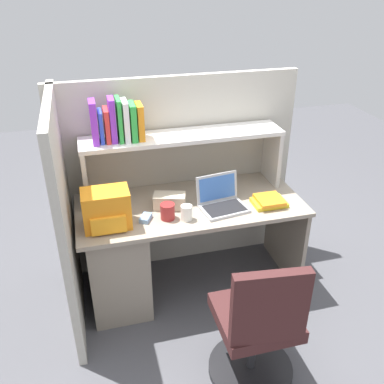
{
  "coord_description": "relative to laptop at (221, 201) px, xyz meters",
  "views": [
    {
      "loc": [
        -0.65,
        -2.52,
        2.24
      ],
      "look_at": [
        0.0,
        -0.05,
        0.85
      ],
      "focal_mm": 39.6,
      "sensor_mm": 36.0,
      "label": 1
    }
  ],
  "objects": [
    {
      "name": "snack_canister",
      "position": [
        -0.39,
        -0.05,
        0.0
      ],
      "size": [
        0.1,
        0.1,
        0.11
      ],
      "primitive_type": "cylinder",
      "color": "maroon",
      "rests_on": "desk"
    },
    {
      "name": "reference_books_on_shelf",
      "position": [
        -0.64,
        0.3,
        0.53
      ],
      "size": [
        0.34,
        0.19,
        0.29
      ],
      "color": "purple",
      "rests_on": "overhead_hutch"
    },
    {
      "name": "desk",
      "position": [
        -0.59,
        0.1,
        -0.38
      ],
      "size": [
        1.6,
        0.7,
        0.73
      ],
      "color": "gray",
      "rests_on": "ground_plane"
    },
    {
      "name": "ground_plane",
      "position": [
        -0.2,
        0.1,
        -0.78
      ],
      "size": [
        8.0,
        8.0,
        0.0
      ],
      "primitive_type": "plane",
      "color": "#4C4C51"
    },
    {
      "name": "overhead_hutch",
      "position": [
        -0.2,
        0.3,
        0.3
      ],
      "size": [
        1.44,
        0.28,
        0.45
      ],
      "color": "beige",
      "rests_on": "desk"
    },
    {
      "name": "cubicle_partition_rear",
      "position": [
        -0.2,
        0.48,
        -0.01
      ],
      "size": [
        1.84,
        0.05,
        1.55
      ],
      "primitive_type": "cube",
      "color": "#B2ADA0",
      "rests_on": "ground_plane"
    },
    {
      "name": "office_chair",
      "position": [
        -0.05,
        -0.84,
        -0.39
      ],
      "size": [
        0.52,
        0.52,
        0.93
      ],
      "rotation": [
        0.0,
        0.0,
        3.03
      ],
      "color": "black",
      "rests_on": "ground_plane"
    },
    {
      "name": "backpack",
      "position": [
        -0.79,
        -0.04,
        0.07
      ],
      "size": [
        0.3,
        0.23,
        0.25
      ],
      "color": "orange",
      "rests_on": "desk"
    },
    {
      "name": "laptop",
      "position": [
        0.0,
        0.0,
        0.0
      ],
      "size": [
        0.34,
        0.29,
        0.22
      ],
      "color": "#B7BABF",
      "rests_on": "desk"
    },
    {
      "name": "cubicle_partition_left",
      "position": [
        -1.05,
        0.05,
        -0.01
      ],
      "size": [
        0.05,
        1.06,
        1.55
      ],
      "primitive_type": "cube",
      "color": "#B2ADA0",
      "rests_on": "ground_plane"
    },
    {
      "name": "computer_mouse",
      "position": [
        -0.54,
        -0.03,
        -0.03
      ],
      "size": [
        0.1,
        0.12,
        0.03
      ],
      "primitive_type": "cube",
      "rotation": [
        0.0,
        0.0,
        -0.49
      ],
      "color": "#7299C6",
      "rests_on": "desk"
    },
    {
      "name": "tissue_box",
      "position": [
        -0.35,
        0.09,
        -0.0
      ],
      "size": [
        0.25,
        0.18,
        0.1
      ],
      "primitive_type": "cube",
      "rotation": [
        0.0,
        0.0,
        -0.3
      ],
      "color": "#BFB299",
      "rests_on": "desk"
    },
    {
      "name": "paper_cup",
      "position": [
        -0.27,
        -0.1,
        0.0
      ],
      "size": [
        0.08,
        0.08,
        0.1
      ],
      "primitive_type": "cylinder",
      "color": "white",
      "rests_on": "desk"
    },
    {
      "name": "desk_book_stack",
      "position": [
        0.34,
        -0.05,
        -0.02
      ],
      "size": [
        0.23,
        0.19,
        0.05
      ],
      "color": "yellow",
      "rests_on": "desk"
    }
  ]
}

